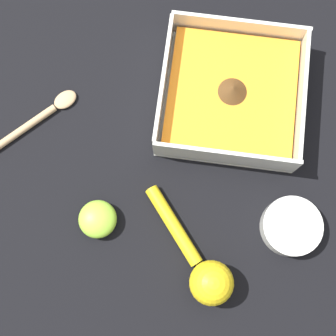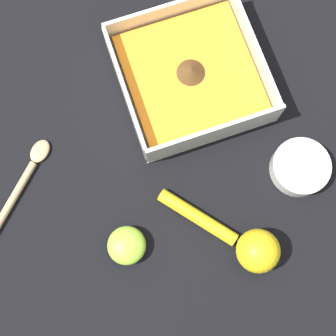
# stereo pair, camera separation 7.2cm
# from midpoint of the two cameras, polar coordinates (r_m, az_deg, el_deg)

# --- Properties ---
(ground_plane) EXTENTS (4.00, 4.00, 0.00)m
(ground_plane) POSITION_cam_midpoint_polar(r_m,az_deg,el_deg) (0.78, 9.80, 5.12)
(ground_plane) COLOR black
(square_dish) EXTENTS (0.22, 0.22, 0.07)m
(square_dish) POSITION_cam_midpoint_polar(r_m,az_deg,el_deg) (0.78, 10.18, 8.21)
(square_dish) COLOR silver
(square_dish) RESTS_ON ground_plane
(spice_bowl) EXTENTS (0.09, 0.09, 0.03)m
(spice_bowl) POSITION_cam_midpoint_polar(r_m,az_deg,el_deg) (0.76, 17.36, -7.45)
(spice_bowl) COLOR silver
(spice_bowl) RESTS_ON ground_plane
(lemon_squeezer) EXTENTS (0.15, 0.17, 0.07)m
(lemon_squeezer) POSITION_cam_midpoint_polar(r_m,az_deg,el_deg) (0.71, 7.25, -13.19)
(lemon_squeezer) COLOR yellow
(lemon_squeezer) RESTS_ON ground_plane
(lemon_half) EXTENTS (0.06, 0.06, 0.03)m
(lemon_half) POSITION_cam_midpoint_polar(r_m,az_deg,el_deg) (0.73, -5.84, -6.86)
(lemon_half) COLOR #93CC38
(lemon_half) RESTS_ON ground_plane
(wooden_spoon) EXTENTS (0.16, 0.16, 0.01)m
(wooden_spoon) POSITION_cam_midpoint_polar(r_m,az_deg,el_deg) (0.79, -14.13, 4.55)
(wooden_spoon) COLOR tan
(wooden_spoon) RESTS_ON ground_plane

